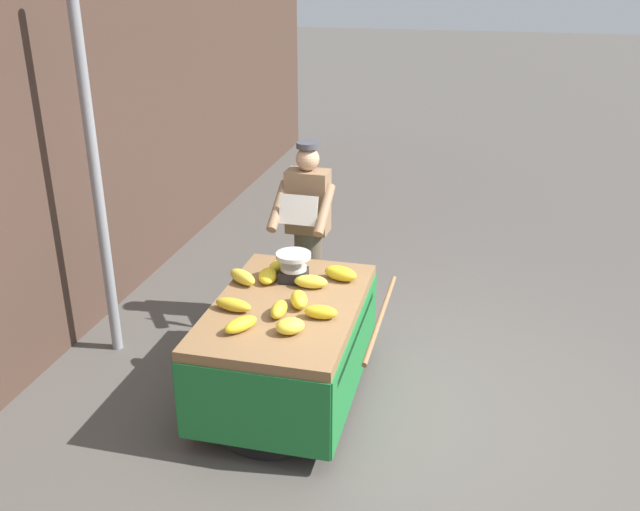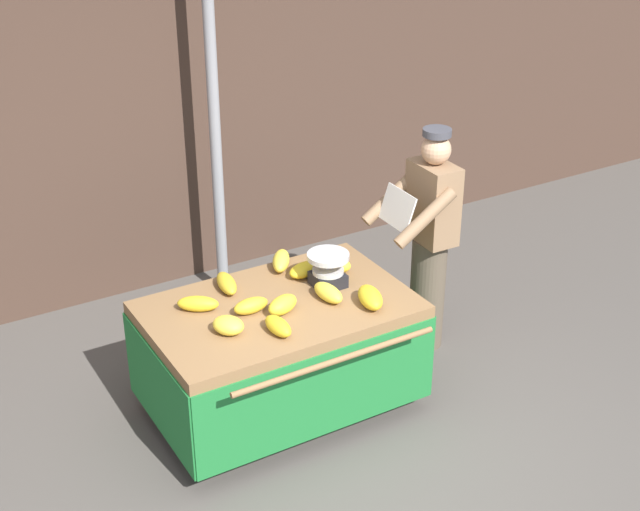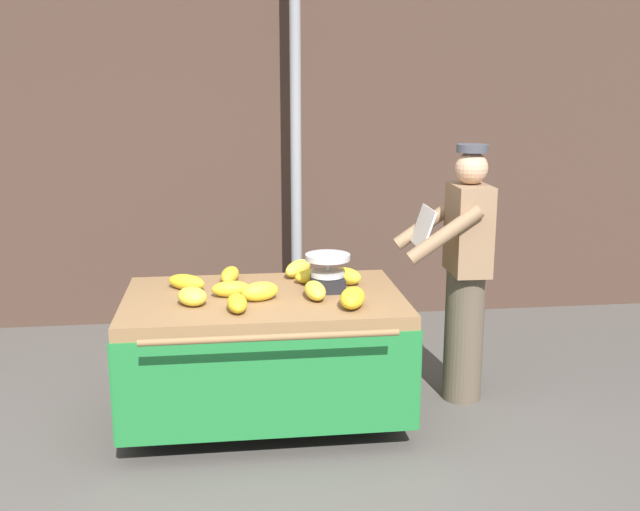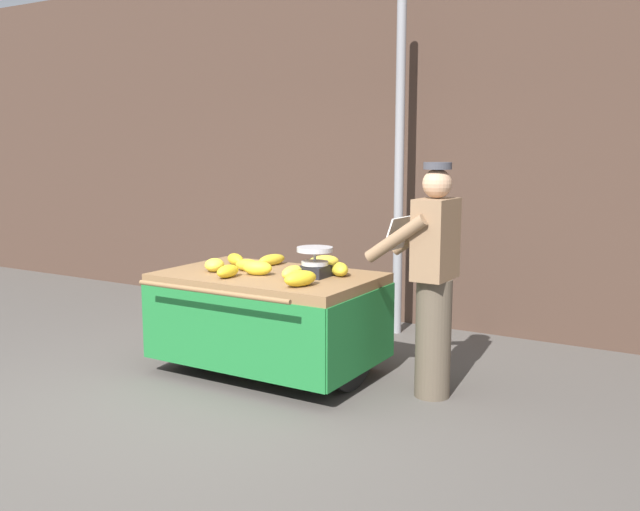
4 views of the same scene
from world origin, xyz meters
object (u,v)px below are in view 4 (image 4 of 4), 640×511
object	(u,v)px
banana_bunch_4	(300,278)
banana_bunch_8	(235,259)
banana_bunch_3	(248,265)
banana_bunch_6	(292,273)
banana_bunch_10	(321,267)
banana_bunch_9	(228,271)
banana_bunch_0	(323,262)
banana_bunch_7	(339,269)
banana_bunch_2	(214,265)
banana_cart	(268,300)
vendor_person	(433,279)
street_pole	(399,170)
banana_bunch_5	(257,268)
banana_bunch_1	(272,260)
weighing_scale	(315,262)

from	to	relation	value
banana_bunch_4	banana_bunch_8	xyz separation A→B (m)	(-0.97, 0.50, -0.01)
banana_bunch_3	banana_bunch_6	bearing A→B (deg)	-12.26
banana_bunch_10	banana_bunch_9	bearing A→B (deg)	-132.33
banana_bunch_6	banana_bunch_8	distance (m)	0.83
banana_bunch_0	banana_bunch_7	distance (m)	0.37
banana_bunch_2	banana_bunch_6	xyz separation A→B (m)	(0.73, 0.04, -0.00)
banana_cart	banana_bunch_9	bearing A→B (deg)	-118.55
vendor_person	banana_bunch_9	bearing A→B (deg)	-162.00
banana_bunch_2	banana_bunch_8	size ratio (longest dim) A/B	0.77
banana_bunch_4	banana_bunch_7	distance (m)	0.50
banana_bunch_7	banana_bunch_9	distance (m)	0.87
banana_bunch_7	banana_bunch_9	xyz separation A→B (m)	(-0.71, -0.50, -0.00)
banana_bunch_2	banana_bunch_10	bearing A→B (deg)	27.72
banana_bunch_2	banana_bunch_3	bearing A→B (deg)	33.17
street_pole	banana_bunch_4	distance (m)	2.12
banana_bunch_5	banana_bunch_7	size ratio (longest dim) A/B	1.04
banana_bunch_0	banana_bunch_1	xyz separation A→B (m)	(-0.46, -0.09, -0.01)
banana_bunch_1	street_pole	bearing A→B (deg)	67.22
banana_bunch_4	banana_bunch_5	bearing A→B (deg)	159.27
banana_bunch_2	vendor_person	world-z (taller)	vendor_person
banana_bunch_3	vendor_person	bearing A→B (deg)	6.79
banana_bunch_3	banana_bunch_9	xyz separation A→B (m)	(0.03, -0.30, -0.00)
vendor_person	banana_bunch_5	bearing A→B (deg)	-168.14
street_pole	banana_bunch_4	world-z (taller)	street_pole
banana_bunch_4	banana_bunch_9	distance (m)	0.67
banana_bunch_6	vendor_person	xyz separation A→B (m)	(1.02, 0.29, -0.00)
banana_bunch_0	banana_bunch_5	distance (m)	0.61
banana_bunch_6	banana_bunch_3	bearing A→B (deg)	167.74
banana_bunch_3	banana_bunch_10	size ratio (longest dim) A/B	0.91
street_pole	banana_bunch_6	size ratio (longest dim) A/B	12.22
banana_bunch_0	banana_bunch_8	size ratio (longest dim) A/B	1.08
banana_bunch_1	banana_bunch_0	bearing A→B (deg)	11.17
banana_bunch_6	banana_bunch_9	distance (m)	0.51
banana_cart	weighing_scale	distance (m)	0.53
street_pole	banana_bunch_1	distance (m)	1.63
banana_bunch_7	banana_bunch_10	world-z (taller)	banana_bunch_7
banana_bunch_4	banana_bunch_0	bearing A→B (deg)	108.33
street_pole	banana_bunch_5	world-z (taller)	street_pole
banana_bunch_8	banana_bunch_7	bearing A→B (deg)	0.29
banana_cart	banana_bunch_0	size ratio (longest dim) A/B	6.05
banana_bunch_7	banana_bunch_10	distance (m)	0.21
street_pole	banana_bunch_1	world-z (taller)	street_pole
banana_cart	banana_bunch_7	bearing A→B (deg)	19.85
weighing_scale	banana_bunch_7	world-z (taller)	weighing_scale
banana_bunch_1	banana_bunch_5	xyz separation A→B (m)	(0.17, -0.45, 0.01)
vendor_person	banana_bunch_3	bearing A→B (deg)	-173.21
banana_bunch_4	banana_bunch_1	bearing A→B (deg)	137.14
banana_bunch_6	banana_bunch_9	world-z (taller)	banana_bunch_6
banana_bunch_4	vendor_person	distance (m)	0.96
banana_cart	banana_bunch_9	size ratio (longest dim) A/B	7.11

